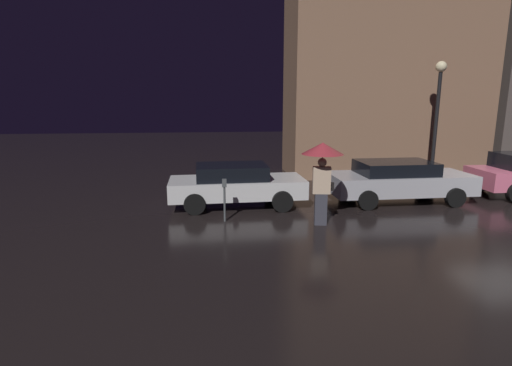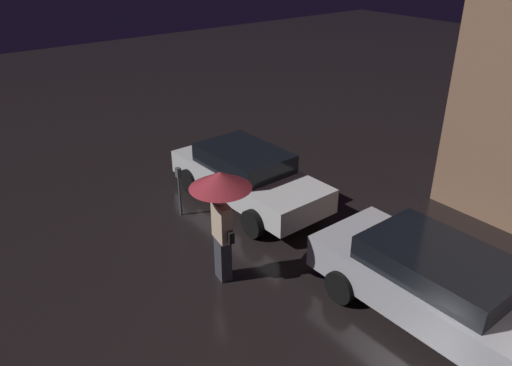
{
  "view_description": "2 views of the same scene",
  "coord_description": "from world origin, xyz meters",
  "px_view_note": "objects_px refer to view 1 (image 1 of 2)",
  "views": [
    {
      "loc": [
        -9.08,
        -10.98,
        3.35
      ],
      "look_at": [
        -7.8,
        0.51,
        0.9
      ],
      "focal_mm": 28.0,
      "sensor_mm": 36.0,
      "label": 1
    },
    {
      "loc": [
        0.28,
        -5.1,
        5.88
      ],
      "look_at": [
        -6.9,
        0.48,
        1.33
      ],
      "focal_mm": 35.0,
      "sensor_mm": 36.0,
      "label": 2
    }
  ],
  "objects_px": {
    "parked_car_silver": "(398,180)",
    "parking_meter": "(224,195)",
    "parked_car_white": "(236,184)",
    "street_lamp_near": "(438,102)",
    "pedestrian_with_umbrella": "(322,161)"
  },
  "relations": [
    {
      "from": "parked_car_silver",
      "to": "parking_meter",
      "type": "xyz_separation_m",
      "value": [
        -5.79,
        -1.59,
        0.03
      ]
    },
    {
      "from": "parked_car_white",
      "to": "street_lamp_near",
      "type": "bearing_deg",
      "value": 15.24
    },
    {
      "from": "parked_car_white",
      "to": "parked_car_silver",
      "type": "height_order",
      "value": "parked_car_silver"
    },
    {
      "from": "parked_car_white",
      "to": "parked_car_silver",
      "type": "bearing_deg",
      "value": -1.93
    },
    {
      "from": "parked_car_white",
      "to": "pedestrian_with_umbrella",
      "type": "relative_size",
      "value": 1.91
    },
    {
      "from": "parked_car_silver",
      "to": "street_lamp_near",
      "type": "distance_m",
      "value": 4.32
    },
    {
      "from": "pedestrian_with_umbrella",
      "to": "street_lamp_near",
      "type": "xyz_separation_m",
      "value": [
        5.77,
        4.59,
        1.47
      ]
    },
    {
      "from": "parked_car_silver",
      "to": "parking_meter",
      "type": "height_order",
      "value": "parked_car_silver"
    },
    {
      "from": "pedestrian_with_umbrella",
      "to": "parking_meter",
      "type": "relative_size",
      "value": 1.85
    },
    {
      "from": "parked_car_white",
      "to": "parking_meter",
      "type": "xyz_separation_m",
      "value": [
        -0.41,
        -1.62,
        0.04
      ]
    },
    {
      "from": "parked_car_white",
      "to": "pedestrian_with_umbrella",
      "type": "distance_m",
      "value": 3.25
    },
    {
      "from": "parked_car_silver",
      "to": "parking_meter",
      "type": "bearing_deg",
      "value": -165.34
    },
    {
      "from": "parking_meter",
      "to": "street_lamp_near",
      "type": "bearing_deg",
      "value": 25.75
    },
    {
      "from": "pedestrian_with_umbrella",
      "to": "street_lamp_near",
      "type": "height_order",
      "value": "street_lamp_near"
    },
    {
      "from": "parked_car_white",
      "to": "street_lamp_near",
      "type": "relative_size",
      "value": 0.9
    }
  ]
}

